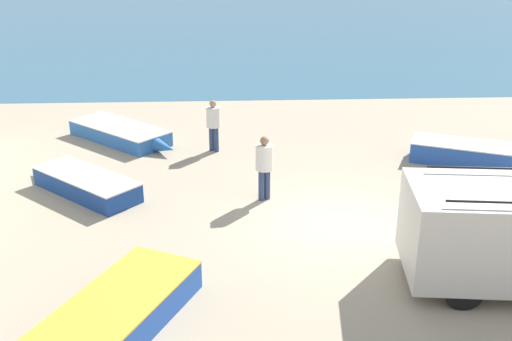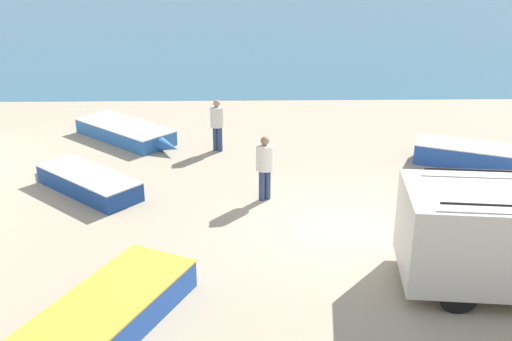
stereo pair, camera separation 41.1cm
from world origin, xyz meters
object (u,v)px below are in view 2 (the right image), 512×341
(fishing_rowboat_1, at_px, (127,132))
(fisherman_0, at_px, (265,162))
(fisherman_1, at_px, (217,121))
(fishing_rowboat_0, at_px, (473,156))
(fishing_rowboat_2, at_px, (93,326))
(fishing_rowboat_3, at_px, (86,181))

(fishing_rowboat_1, height_order, fisherman_0, fisherman_0)
(fishing_rowboat_1, bearing_deg, fisherman_0, -5.78)
(fisherman_1, bearing_deg, fishing_rowboat_1, -86.58)
(fishing_rowboat_0, xyz_separation_m, fishing_rowboat_2, (-9.81, -8.41, -0.03))
(fishing_rowboat_0, relative_size, fisherman_1, 2.21)
(fishing_rowboat_1, height_order, fishing_rowboat_2, fishing_rowboat_2)
(fishing_rowboat_0, xyz_separation_m, fisherman_0, (-6.56, -2.42, 0.75))
(fishing_rowboat_0, relative_size, fishing_rowboat_3, 1.06)
(fishing_rowboat_2, distance_m, fisherman_1, 10.13)
(fishing_rowboat_0, height_order, fishing_rowboat_3, fishing_rowboat_0)
(fishing_rowboat_0, height_order, fishing_rowboat_2, fishing_rowboat_0)
(fishing_rowboat_1, xyz_separation_m, fishing_rowboat_3, (-0.37, -4.44, 0.01))
(fishing_rowboat_3, bearing_deg, fishing_rowboat_1, -52.60)
(fisherman_1, bearing_deg, fishing_rowboat_0, 103.52)
(fisherman_0, bearing_deg, fishing_rowboat_2, -55.96)
(fishing_rowboat_0, relative_size, fisherman_0, 2.13)
(fishing_rowboat_0, distance_m, fishing_rowboat_3, 11.70)
(fishing_rowboat_3, bearing_deg, fisherman_1, -96.03)
(fishing_rowboat_2, bearing_deg, fisherman_0, 177.79)
(fishing_rowboat_1, relative_size, fishing_rowboat_2, 0.80)
(fisherman_1, bearing_deg, fishing_rowboat_3, -23.83)
(fishing_rowboat_0, distance_m, fishing_rowboat_2, 12.92)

